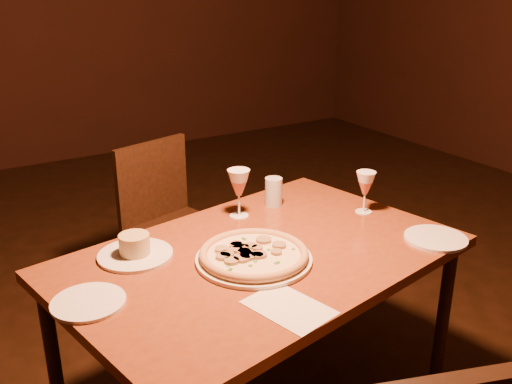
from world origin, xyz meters
TOP-DOWN VIEW (x-y plane):
  - floor at (0.00, 0.00)m, footprint 7.00×7.00m
  - dining_table at (-0.26, -0.09)m, footprint 1.41×1.04m
  - chair_far at (-0.20, 0.79)m, footprint 0.49×0.49m
  - pizza_plate at (-0.31, -0.13)m, footprint 0.37×0.37m
  - ramekin_saucer at (-0.61, 0.10)m, footprint 0.24×0.24m
  - wine_glass_far at (-0.17, 0.21)m, footprint 0.08×0.08m
  - wine_glass_right at (0.26, -0.01)m, footprint 0.07×0.07m
  - water_tumbler at (0.00, 0.23)m, footprint 0.07×0.07m
  - side_plate_left at (-0.82, -0.10)m, footprint 0.20×0.20m
  - side_plate_near at (0.30, -0.32)m, footprint 0.21×0.21m
  - menu_card at (-0.37, -0.41)m, footprint 0.20×0.26m

SIDE VIEW (x-z plane):
  - floor at x=0.00m, z-range 0.00..0.00m
  - chair_far at x=-0.20m, z-range 0.05..0.87m
  - dining_table at x=-0.26m, z-range 0.28..0.97m
  - menu_card at x=-0.37m, z-range 0.69..0.69m
  - side_plate_left at x=-0.82m, z-range 0.69..0.70m
  - side_plate_near at x=0.30m, z-range 0.69..0.70m
  - pizza_plate at x=-0.31m, z-range 0.69..0.73m
  - ramekin_saucer at x=-0.61m, z-range 0.67..0.75m
  - water_tumbler at x=0.00m, z-range 0.69..0.80m
  - wine_glass_right at x=0.26m, z-range 0.69..0.85m
  - wine_glass_far at x=-0.17m, z-range 0.69..0.87m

